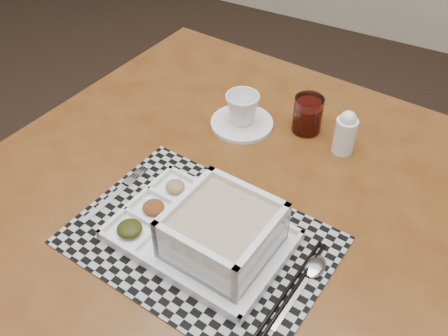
{
  "coord_description": "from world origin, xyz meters",
  "views": [
    {
      "loc": [
        0.82,
        -0.54,
        1.54
      ],
      "look_at": [
        0.48,
        0.08,
        0.89
      ],
      "focal_mm": 40.0,
      "sensor_mm": 36.0,
      "label": 1
    }
  ],
  "objects_px": {
    "serving_tray": "(215,233)",
    "juice_glass": "(308,116)",
    "cup": "(242,109)",
    "dining_table": "(230,226)",
    "creamer_bottle": "(345,133)"
  },
  "relations": [
    {
      "from": "dining_table",
      "to": "cup",
      "type": "distance_m",
      "value": 0.28
    },
    {
      "from": "serving_tray",
      "to": "juice_glass",
      "type": "relative_size",
      "value": 3.82
    },
    {
      "from": "serving_tray",
      "to": "cup",
      "type": "relative_size",
      "value": 4.2
    },
    {
      "from": "cup",
      "to": "juice_glass",
      "type": "distance_m",
      "value": 0.15
    },
    {
      "from": "dining_table",
      "to": "cup",
      "type": "xyz_separation_m",
      "value": [
        -0.09,
        0.23,
        0.13
      ]
    },
    {
      "from": "cup",
      "to": "creamer_bottle",
      "type": "xyz_separation_m",
      "value": [
        0.24,
        0.02,
        0.0
      ]
    },
    {
      "from": "dining_table",
      "to": "juice_glass",
      "type": "distance_m",
      "value": 0.32
    },
    {
      "from": "juice_glass",
      "to": "creamer_bottle",
      "type": "relative_size",
      "value": 0.82
    },
    {
      "from": "serving_tray",
      "to": "juice_glass",
      "type": "xyz_separation_m",
      "value": [
        0.01,
        0.41,
        -0.0
      ]
    },
    {
      "from": "dining_table",
      "to": "creamer_bottle",
      "type": "height_order",
      "value": "creamer_bottle"
    },
    {
      "from": "dining_table",
      "to": "cup",
      "type": "relative_size",
      "value": 14.55
    },
    {
      "from": "juice_glass",
      "to": "creamer_bottle",
      "type": "xyz_separation_m",
      "value": [
        0.1,
        -0.03,
        0.01
      ]
    },
    {
      "from": "serving_tray",
      "to": "creamer_bottle",
      "type": "height_order",
      "value": "creamer_bottle"
    },
    {
      "from": "dining_table",
      "to": "creamer_bottle",
      "type": "xyz_separation_m",
      "value": [
        0.15,
        0.25,
        0.13
      ]
    },
    {
      "from": "creamer_bottle",
      "to": "dining_table",
      "type": "bearing_deg",
      "value": -120.46
    }
  ]
}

